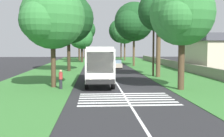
{
  "coord_description": "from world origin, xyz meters",
  "views": [
    {
      "loc": [
        -23.27,
        2.33,
        3.76
      ],
      "look_at": [
        4.39,
        0.54,
        1.6
      ],
      "focal_mm": 45.57,
      "sensor_mm": 36.0,
      "label": 1
    }
  ],
  "objects_px": {
    "roadside_building": "(222,53)",
    "roadside_tree_right_4": "(121,31)",
    "roadside_tree_left_0": "(67,20)",
    "pedestrian": "(61,79)",
    "roadside_tree_right_1": "(124,32)",
    "trailing_car_0": "(116,64)",
    "coach_bus": "(99,62)",
    "roadside_tree_left_3": "(84,30)",
    "roadside_tree_left_4": "(78,34)",
    "roadside_tree_left_1": "(51,19)",
    "trailing_minibus_0": "(95,57)",
    "roadside_tree_right_3": "(180,15)",
    "roadside_tree_left_2": "(81,39)",
    "trailing_car_1": "(95,62)",
    "roadside_tree_right_0": "(158,12)",
    "utility_pole": "(154,39)",
    "roadside_tree_right_2": "(133,23)"
  },
  "relations": [
    {
      "from": "trailing_car_0",
      "to": "pedestrian",
      "type": "distance_m",
      "value": 25.08
    },
    {
      "from": "roadside_tree_left_1",
      "to": "trailing_car_1",
      "type": "bearing_deg",
      "value": -8.0
    },
    {
      "from": "roadside_tree_left_1",
      "to": "roadside_tree_left_3",
      "type": "distance_m",
      "value": 60.61
    },
    {
      "from": "coach_bus",
      "to": "roadside_tree_right_0",
      "type": "xyz_separation_m",
      "value": [
        5.48,
        -7.19,
        5.75
      ]
    },
    {
      "from": "roadside_tree_right_0",
      "to": "roadside_building",
      "type": "relative_size",
      "value": 0.98
    },
    {
      "from": "trailing_car_1",
      "to": "roadside_building",
      "type": "bearing_deg",
      "value": -126.12
    },
    {
      "from": "roadside_tree_right_4",
      "to": "pedestrian",
      "type": "xyz_separation_m",
      "value": [
        -62.31,
        11.17,
        -7.46
      ]
    },
    {
      "from": "roadside_tree_left_4",
      "to": "pedestrian",
      "type": "height_order",
      "value": "roadside_tree_left_4"
    },
    {
      "from": "roadside_tree_right_2",
      "to": "coach_bus",
      "type": "bearing_deg",
      "value": 164.72
    },
    {
      "from": "roadside_tree_right_1",
      "to": "pedestrian",
      "type": "relative_size",
      "value": 6.48
    },
    {
      "from": "trailing_car_1",
      "to": "roadside_tree_right_0",
      "type": "relative_size",
      "value": 0.41
    },
    {
      "from": "roadside_building",
      "to": "roadside_tree_right_4",
      "type": "bearing_deg",
      "value": 13.33
    },
    {
      "from": "roadside_tree_left_1",
      "to": "roadside_tree_right_1",
      "type": "bearing_deg",
      "value": -13.59
    },
    {
      "from": "roadside_tree_left_2",
      "to": "roadside_tree_right_2",
      "type": "xyz_separation_m",
      "value": [
        -13.01,
        -10.39,
        2.64
      ]
    },
    {
      "from": "coach_bus",
      "to": "roadside_tree_left_1",
      "type": "relative_size",
      "value": 1.2
    },
    {
      "from": "roadside_tree_left_2",
      "to": "roadside_tree_left_1",
      "type": "bearing_deg",
      "value": 178.79
    },
    {
      "from": "roadside_tree_left_0",
      "to": "roadside_tree_left_4",
      "type": "distance_m",
      "value": 32.67
    },
    {
      "from": "roadside_tree_left_4",
      "to": "coach_bus",
      "type": "bearing_deg",
      "value": -174.48
    },
    {
      "from": "roadside_tree_left_4",
      "to": "trailing_minibus_0",
      "type": "bearing_deg",
      "value": -162.2
    },
    {
      "from": "roadside_tree_left_1",
      "to": "utility_pole",
      "type": "relative_size",
      "value": 1.04
    },
    {
      "from": "roadside_tree_left_0",
      "to": "pedestrian",
      "type": "distance_m",
      "value": 19.7
    },
    {
      "from": "roadside_tree_left_1",
      "to": "roadside_tree_right_3",
      "type": "relative_size",
      "value": 1.0
    },
    {
      "from": "trailing_car_1",
      "to": "roadside_tree_right_4",
      "type": "bearing_deg",
      "value": -13.99
    },
    {
      "from": "trailing_car_1",
      "to": "roadside_tree_left_1",
      "type": "relative_size",
      "value": 0.46
    },
    {
      "from": "roadside_tree_left_0",
      "to": "roadside_building",
      "type": "height_order",
      "value": "roadside_tree_left_0"
    },
    {
      "from": "coach_bus",
      "to": "trailing_car_1",
      "type": "distance_m",
      "value": 26.46
    },
    {
      "from": "roadside_tree_right_1",
      "to": "roadside_tree_right_0",
      "type": "bearing_deg",
      "value": 179.53
    },
    {
      "from": "trailing_car_0",
      "to": "roadside_building",
      "type": "distance_m",
      "value": 17.26
    },
    {
      "from": "utility_pole",
      "to": "trailing_minibus_0",
      "type": "bearing_deg",
      "value": 14.79
    },
    {
      "from": "roadside_tree_right_2",
      "to": "roadside_building",
      "type": "relative_size",
      "value": 1.13
    },
    {
      "from": "roadside_tree_left_3",
      "to": "pedestrian",
      "type": "bearing_deg",
      "value": -179.95
    },
    {
      "from": "roadside_tree_left_3",
      "to": "roadside_tree_left_4",
      "type": "distance_m",
      "value": 10.84
    },
    {
      "from": "roadside_tree_right_3",
      "to": "coach_bus",
      "type": "bearing_deg",
      "value": 56.41
    },
    {
      "from": "roadside_tree_right_4",
      "to": "roadside_building",
      "type": "relative_size",
      "value": 1.14
    },
    {
      "from": "trailing_car_0",
      "to": "coach_bus",
      "type": "bearing_deg",
      "value": 170.58
    },
    {
      "from": "roadside_tree_right_3",
      "to": "roadside_tree_right_1",
      "type": "bearing_deg",
      "value": -0.7
    },
    {
      "from": "trailing_minibus_0",
      "to": "roadside_tree_right_3",
      "type": "relative_size",
      "value": 0.65
    },
    {
      "from": "roadside_tree_right_2",
      "to": "roadside_tree_right_4",
      "type": "height_order",
      "value": "roadside_tree_right_4"
    },
    {
      "from": "coach_bus",
      "to": "roadside_tree_right_1",
      "type": "height_order",
      "value": "roadside_tree_right_1"
    },
    {
      "from": "roadside_tree_left_3",
      "to": "roadside_building",
      "type": "xyz_separation_m",
      "value": [
        -45.43,
        -22.11,
        -5.76
      ]
    },
    {
      "from": "roadside_building",
      "to": "pedestrian",
      "type": "xyz_separation_m",
      "value": [
        -16.35,
        22.06,
        -1.93
      ]
    },
    {
      "from": "trailing_minibus_0",
      "to": "utility_pole",
      "type": "relative_size",
      "value": 0.67
    },
    {
      "from": "roadside_tree_left_2",
      "to": "roadside_tree_left_3",
      "type": "relative_size",
      "value": 0.69
    },
    {
      "from": "roadside_tree_left_2",
      "to": "roadside_tree_right_1",
      "type": "height_order",
      "value": "roadside_tree_right_1"
    },
    {
      "from": "roadside_tree_left_0",
      "to": "roadside_tree_right_3",
      "type": "distance_m",
      "value": 22.42
    },
    {
      "from": "roadside_tree_left_2",
      "to": "roadside_tree_right_0",
      "type": "distance_m",
      "value": 34.59
    },
    {
      "from": "trailing_car_0",
      "to": "roadside_building",
      "type": "xyz_separation_m",
      "value": [
        -7.78,
        -15.25,
        2.17
      ]
    },
    {
      "from": "trailing_car_1",
      "to": "roadside_tree_right_2",
      "type": "height_order",
      "value": "roadside_tree_right_2"
    },
    {
      "from": "roadside_tree_right_2",
      "to": "roadside_tree_right_4",
      "type": "distance_m",
      "value": 33.3
    },
    {
      "from": "roadside_tree_left_2",
      "to": "roadside_tree_right_2",
      "type": "height_order",
      "value": "roadside_tree_right_2"
    }
  ]
}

